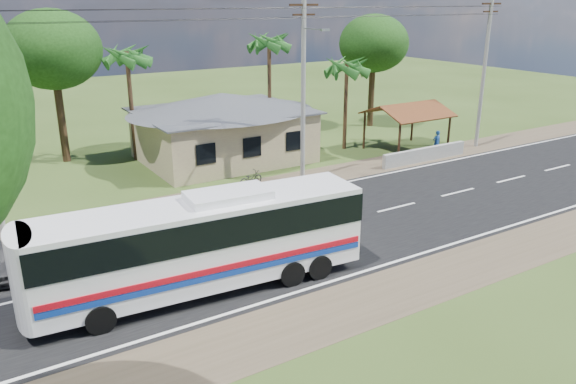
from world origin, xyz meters
The scene contains 15 objects.
ground centered at (0.00, 0.00, 0.00)m, with size 120.00×120.00×0.00m, color #304318.
road centered at (0.00, 0.00, 0.01)m, with size 120.00×16.00×0.03m.
house centered at (1.00, 13.00, 2.64)m, with size 12.40×10.00×5.00m.
waiting_shed centered at (13.00, 8.50, 2.73)m, with size 5.20×4.48×3.35m.
concrete_barrier centered at (12.00, 5.60, 0.45)m, with size 7.00×0.30×0.90m, color #9E9E99.
utility_poles centered at (2.67, 6.49, 5.77)m, with size 32.80×2.22×11.00m.
palm_near centered at (9.50, 11.00, 5.71)m, with size 2.80×2.80×6.70m.
palm_mid centered at (6.00, 15.50, 7.16)m, with size 2.80×2.80×8.20m.
palm_far centered at (-4.00, 16.00, 6.68)m, with size 2.80×2.80×7.70m.
tree_behind_house centered at (-8.00, 18.00, 7.12)m, with size 6.00×6.00×9.61m.
tree_behind_shed centered at (16.00, 16.00, 6.68)m, with size 5.60×5.60×9.02m.
coach_bus centered at (-7.26, -2.76, 2.10)m, with size 11.98×3.44×3.67m.
motorcycle centered at (-0.11, 7.14, 0.42)m, with size 0.56×1.60×0.84m, color black.
person centered at (13.93, 6.47, 0.82)m, with size 0.60×0.39×1.64m, color navy.
small_car centered at (-13.17, 2.60, 0.61)m, with size 1.44×3.58×1.22m, color #2E2E30.
Camera 1 is at (-14.35, -19.88, 10.11)m, focal length 35.00 mm.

